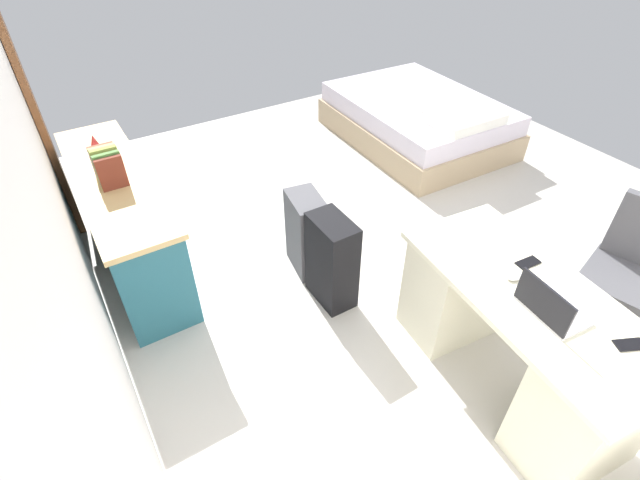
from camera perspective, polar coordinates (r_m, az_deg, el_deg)
The scene contains 15 objects.
ground_plane at distance 3.95m, azimuth 7.93°, elevation -0.20°, with size 5.87×5.87×0.00m, color beige.
wall_back at distance 2.58m, azimuth -31.05°, elevation 5.76°, with size 4.87×0.10×2.58m, color white.
door_wooden at distance 4.42m, azimuth -31.60°, elevation 14.29°, with size 0.88×0.05×2.04m, color brown.
desk at distance 2.90m, azimuth 22.59°, elevation -10.88°, with size 1.50×0.80×0.75m.
office_chair at distance 3.51m, azimuth 32.94°, elevation -4.29°, with size 0.56×0.56×0.94m.
credenza at distance 3.78m, azimuth -22.49°, elevation 2.17°, with size 1.80×0.48×0.77m.
bed at distance 5.42m, azimuth 11.72°, elevation 14.06°, with size 1.94×1.46×0.58m.
suitcase_black at distance 3.21m, azimuth 1.44°, elevation -2.59°, with size 0.36×0.22×0.68m, color black.
suitcase_spare_grey at distance 3.49m, azimuth -1.62°, elevation 0.79°, with size 0.36×0.22×0.63m, color #4C4C51.
laptop at distance 2.54m, azimuth 26.04°, elevation -7.30°, with size 0.33×0.25×0.21m.
computer_mouse at distance 2.69m, azimuth 22.54°, elevation -4.04°, with size 0.06×0.10×0.03m, color white.
cell_phone_near_laptop at distance 2.61m, azimuth 33.41°, elevation -10.53°, with size 0.07×0.14×0.01m, color black.
cell_phone_by_mouse at distance 2.82m, azimuth 23.88°, elevation -2.53°, with size 0.07×0.14×0.01m, color black.
book_row at distance 3.47m, azimuth -24.31°, elevation 8.24°, with size 0.27×0.17×0.24m.
figurine_small at distance 3.97m, azimuth -25.68°, elevation 10.69°, with size 0.08×0.08×0.11m, color red.
Camera 1 is at (-2.28, 2.04, 2.48)m, focal length 26.42 mm.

